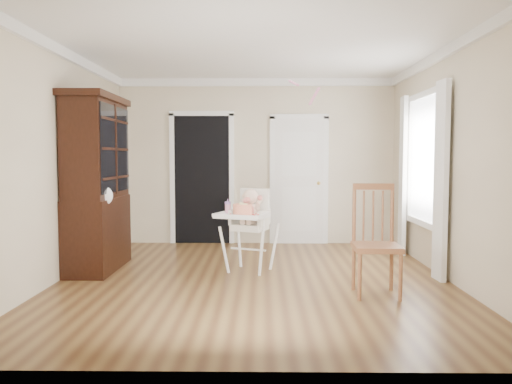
{
  "coord_description": "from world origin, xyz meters",
  "views": [
    {
      "loc": [
        0.1,
        -5.72,
        1.42
      ],
      "look_at": [
        0.02,
        0.34,
        1.0
      ],
      "focal_mm": 35.0,
      "sensor_mm": 36.0,
      "label": 1
    }
  ],
  "objects_px": {
    "high_chair": "(249,220)",
    "china_cabinet": "(97,183)",
    "cake": "(243,210)",
    "sippy_cup": "(228,207)",
    "dining_chair": "(376,243)"
  },
  "relations": [
    {
      "from": "china_cabinet",
      "to": "dining_chair",
      "type": "height_order",
      "value": "china_cabinet"
    },
    {
      "from": "sippy_cup",
      "to": "cake",
      "type": "bearing_deg",
      "value": -49.19
    },
    {
      "from": "cake",
      "to": "sippy_cup",
      "type": "distance_m",
      "value": 0.29
    },
    {
      "from": "high_chair",
      "to": "dining_chair",
      "type": "height_order",
      "value": "dining_chair"
    },
    {
      "from": "cake",
      "to": "sippy_cup",
      "type": "height_order",
      "value": "sippy_cup"
    },
    {
      "from": "cake",
      "to": "dining_chair",
      "type": "bearing_deg",
      "value": -29.66
    },
    {
      "from": "cake",
      "to": "china_cabinet",
      "type": "height_order",
      "value": "china_cabinet"
    },
    {
      "from": "high_chair",
      "to": "cake",
      "type": "height_order",
      "value": "high_chair"
    },
    {
      "from": "dining_chair",
      "to": "high_chair",
      "type": "bearing_deg",
      "value": 144.06
    },
    {
      "from": "high_chair",
      "to": "sippy_cup",
      "type": "distance_m",
      "value": 0.31
    },
    {
      "from": "china_cabinet",
      "to": "dining_chair",
      "type": "relative_size",
      "value": 1.91
    },
    {
      "from": "cake",
      "to": "sippy_cup",
      "type": "relative_size",
      "value": 1.63
    },
    {
      "from": "high_chair",
      "to": "china_cabinet",
      "type": "relative_size",
      "value": 0.48
    },
    {
      "from": "sippy_cup",
      "to": "dining_chair",
      "type": "relative_size",
      "value": 0.16
    },
    {
      "from": "sippy_cup",
      "to": "dining_chair",
      "type": "height_order",
      "value": "dining_chair"
    }
  ]
}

